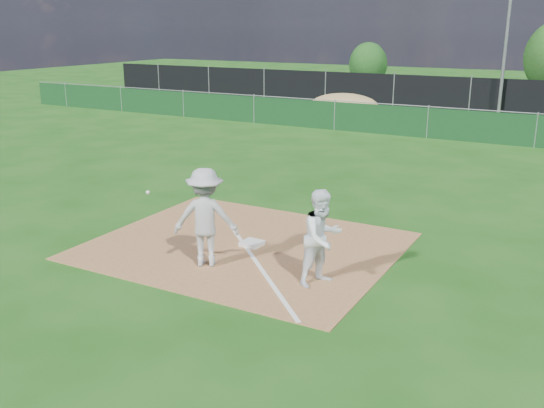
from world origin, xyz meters
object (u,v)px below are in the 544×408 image
at_px(light_pole, 507,32).
at_px(runner, 322,238).
at_px(car_left, 375,84).
at_px(car_mid, 464,90).
at_px(first_base, 252,243).
at_px(tree_left, 368,65).
at_px(play_at_first, 206,217).

height_order(light_pole, runner, light_pole).
height_order(car_left, car_mid, car_left).
bearing_deg(light_pole, car_mid, 119.83).
height_order(first_base, tree_left, tree_left).
distance_m(runner, car_left, 29.67).
relative_size(light_pole, runner, 4.66).
xyz_separation_m(play_at_first, car_mid, (-1.16, 27.71, -0.25)).
height_order(first_base, car_mid, car_mid).
bearing_deg(tree_left, light_pole, -42.81).
bearing_deg(car_mid, first_base, 162.57).
xyz_separation_m(car_left, car_mid, (5.68, -0.81, -0.02)).
relative_size(play_at_first, car_mid, 0.51).
height_order(first_base, play_at_first, play_at_first).
xyz_separation_m(light_pole, car_mid, (-2.75, 4.80, -3.30)).
height_order(car_left, tree_left, tree_left).
bearing_deg(car_left, car_mid, -77.75).
distance_m(runner, car_mid, 27.65).
bearing_deg(tree_left, play_at_first, -74.83).
bearing_deg(light_pole, play_at_first, -93.97).
relative_size(runner, car_left, 0.41).
xyz_separation_m(first_base, runner, (2.02, -1.01, 0.80)).
xyz_separation_m(runner, tree_left, (-11.08, 32.29, 0.77)).
bearing_deg(car_left, light_pole, -103.27).
xyz_separation_m(light_pole, car_left, (-8.43, 5.61, -3.28)).
distance_m(first_base, tree_left, 32.60).
xyz_separation_m(first_base, car_mid, (-1.38, 26.42, 0.64)).
xyz_separation_m(light_pole, tree_left, (-10.42, 9.66, -2.38)).
relative_size(light_pole, tree_left, 2.53).
height_order(first_base, runner, runner).
bearing_deg(first_base, car_left, 104.54).
bearing_deg(play_at_first, car_left, 103.48).
distance_m(play_at_first, tree_left, 33.75).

